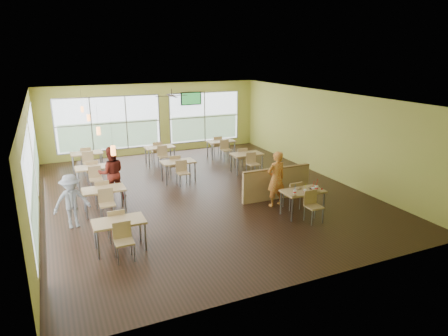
{
  "coord_description": "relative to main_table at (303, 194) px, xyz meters",
  "views": [
    {
      "loc": [
        -4.47,
        -11.92,
        4.59
      ],
      "look_at": [
        0.4,
        -1.01,
        1.08
      ],
      "focal_mm": 32.0,
      "sensor_mm": 36.0,
      "label": 1
    }
  ],
  "objects": [
    {
      "name": "room",
      "position": [
        -2.0,
        3.0,
        0.97
      ],
      "size": [
        12.0,
        12.04,
        3.2
      ],
      "color": "black",
      "rests_on": "ground"
    },
    {
      "name": "window_bays",
      "position": [
        -4.65,
        6.08,
        0.85
      ],
      "size": [
        9.24,
        10.24,
        2.38
      ],
      "color": "white",
      "rests_on": "room"
    },
    {
      "name": "main_table",
      "position": [
        0.0,
        0.0,
        0.0
      ],
      "size": [
        1.22,
        1.52,
        0.87
      ],
      "color": "tan",
      "rests_on": "floor"
    },
    {
      "name": "half_wall_divider",
      "position": [
        0.0,
        1.45,
        -0.11
      ],
      "size": [
        2.4,
        0.14,
        1.04
      ],
      "color": "tan",
      "rests_on": "floor"
    },
    {
      "name": "dining_tables",
      "position": [
        -3.05,
        4.71,
        -0.0
      ],
      "size": [
        6.92,
        8.72,
        0.87
      ],
      "color": "tan",
      "rests_on": "floor"
    },
    {
      "name": "pendant_lights",
      "position": [
        -5.2,
        3.68,
        1.82
      ],
      "size": [
        0.11,
        7.31,
        0.86
      ],
      "color": "#2D2119",
      "rests_on": "ceiling"
    },
    {
      "name": "ceiling_fan",
      "position": [
        -2.0,
        6.0,
        2.32
      ],
      "size": [
        1.25,
        1.25,
        0.29
      ],
      "color": "#2D2119",
      "rests_on": "ceiling"
    },
    {
      "name": "tv_backwall",
      "position": [
        -0.2,
        8.9,
        1.82
      ],
      "size": [
        1.0,
        0.07,
        0.6
      ],
      "color": "black",
      "rests_on": "wall_back"
    },
    {
      "name": "man_plaid",
      "position": [
        -0.33,
        0.93,
        0.23
      ],
      "size": [
        0.66,
        0.46,
        1.72
      ],
      "primitive_type": "imported",
      "rotation": [
        0.0,
        0.0,
        3.22
      ],
      "color": "#CE4D16",
      "rests_on": "floor"
    },
    {
      "name": "patron_maroon",
      "position": [
        -4.8,
        3.6,
        0.23
      ],
      "size": [
        0.88,
        0.71,
        1.72
      ],
      "primitive_type": "imported",
      "rotation": [
        0.0,
        0.0,
        3.08
      ],
      "color": "#5A1A11",
      "rests_on": "floor"
    },
    {
      "name": "patron_grey",
      "position": [
        -6.12,
        1.82,
        0.11
      ],
      "size": [
        1.02,
        0.67,
        1.49
      ],
      "primitive_type": "imported",
      "rotation": [
        0.0,
        0.0,
        0.13
      ],
      "color": "slate",
      "rests_on": "floor"
    },
    {
      "name": "cup_blue",
      "position": [
        -0.39,
        -0.17,
        0.19
      ],
      "size": [
        0.09,
        0.09,
        0.32
      ],
      "color": "white",
      "rests_on": "main_table"
    },
    {
      "name": "cup_yellow",
      "position": [
        -0.09,
        -0.22,
        0.18
      ],
      "size": [
        0.09,
        0.09,
        0.31
      ],
      "color": "white",
      "rests_on": "main_table"
    },
    {
      "name": "cup_red_near",
      "position": [
        0.19,
        -0.21,
        0.19
      ],
      "size": [
        0.1,
        0.1,
        0.35
      ],
      "color": "white",
      "rests_on": "main_table"
    },
    {
      "name": "cup_red_far",
      "position": [
        0.35,
        -0.15,
        0.19
      ],
      "size": [
        0.1,
        0.1,
        0.37
      ],
      "color": "white",
      "rests_on": "main_table"
    },
    {
      "name": "food_basket",
      "position": [
        0.33,
        -0.02,
        0.15
      ],
      "size": [
        0.27,
        0.27,
        0.06
      ],
      "color": "black",
      "rests_on": "main_table"
    },
    {
      "name": "ketchup_cup",
      "position": [
        0.55,
        -0.14,
        0.13
      ],
      "size": [
        0.05,
        0.05,
        0.02
      ],
      "primitive_type": "cylinder",
      "color": "#97070A",
      "rests_on": "main_table"
    },
    {
      "name": "wrapper_left",
      "position": [
        -0.5,
        -0.28,
        0.14
      ],
      "size": [
        0.22,
        0.21,
        0.04
      ],
      "primitive_type": "ellipsoid",
      "rotation": [
        0.0,
        0.0,
        -0.38
      ],
      "color": "#987A49",
      "rests_on": "main_table"
    },
    {
      "name": "wrapper_mid",
      "position": [
        -0.04,
        0.17,
        0.14
      ],
      "size": [
        0.23,
        0.21,
        0.05
      ],
      "primitive_type": "ellipsoid",
      "rotation": [
        0.0,
        0.0,
        -0.13
      ],
      "color": "#987A49",
      "rests_on": "main_table"
    },
    {
      "name": "wrapper_right",
      "position": [
        0.3,
        -0.3,
        0.14
      ],
      "size": [
        0.16,
        0.15,
        0.03
      ],
      "primitive_type": "ellipsoid",
      "rotation": [
        0.0,
        0.0,
        0.19
      ],
      "color": "#987A49",
      "rests_on": "main_table"
    }
  ]
}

